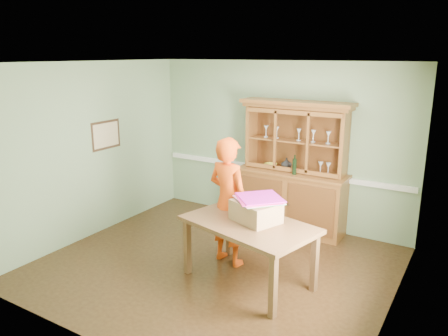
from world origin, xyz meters
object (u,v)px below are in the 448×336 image
Objects in this scene: dining_table at (249,230)px; cardboard_box at (256,211)px; china_hutch at (292,186)px; person at (229,201)px.

cardboard_box is at bearing 77.85° from dining_table.
china_hutch is at bearing 110.34° from dining_table.
china_hutch reaches higher than person.
person is at bearing -100.38° from china_hutch.
dining_table is 0.63m from person.
china_hutch is 1.18× the size of dining_table.
dining_table is at bearing -83.52° from china_hutch.
dining_table is 3.28× the size of cardboard_box.
cardboard_box is 0.31× the size of person.
person is at bearing 154.59° from cardboard_box.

